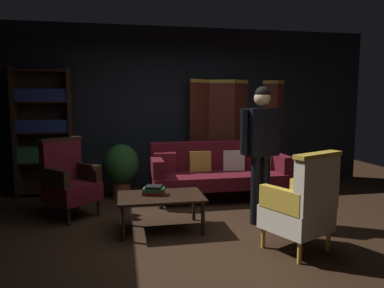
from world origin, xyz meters
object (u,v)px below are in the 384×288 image
(velvet_couch, at_px, (218,169))
(coffee_table, at_px, (161,199))
(bookshelf, at_px, (44,130))
(standing_figure, at_px, (261,142))
(book_red_leather, at_px, (154,193))
(armchair_gilt_accent, at_px, (302,205))
(potted_plant, at_px, (121,167))
(folding_screen, at_px, (243,130))
(armchair_wing_left, at_px, (69,180))
(book_black_cloth, at_px, (154,187))
(book_green_cloth, at_px, (154,190))

(velvet_couch, xyz_separation_m, coffee_table, (-1.04, -1.25, -0.08))
(bookshelf, bearing_deg, standing_figure, -34.25)
(bookshelf, xyz_separation_m, coffee_table, (1.66, -1.98, -0.69))
(bookshelf, xyz_separation_m, book_red_leather, (1.58, -1.93, -0.62))
(armchair_gilt_accent, xyz_separation_m, potted_plant, (-1.78, 2.43, 0.00))
(folding_screen, bearing_deg, armchair_gilt_accent, -97.98)
(armchair_gilt_accent, relative_size, armchair_wing_left, 1.00)
(armchair_gilt_accent, distance_m, book_red_leather, 1.70)
(folding_screen, bearing_deg, potted_plant, -164.31)
(armchair_wing_left, bearing_deg, standing_figure, -17.38)
(armchair_gilt_accent, xyz_separation_m, book_black_cloth, (-1.40, 0.95, 0.03))
(folding_screen, xyz_separation_m, armchair_wing_left, (-2.89, -1.40, -0.50))
(velvet_couch, relative_size, potted_plant, 2.48)
(bookshelf, distance_m, armchair_wing_left, 1.46)
(potted_plant, bearing_deg, folding_screen, 15.69)
(armchair_gilt_accent, relative_size, potted_plant, 1.21)
(velvet_couch, bearing_deg, standing_figure, -80.71)
(potted_plant, distance_m, book_black_cloth, 1.53)
(armchair_wing_left, bearing_deg, book_green_cloth, -33.64)
(velvet_couch, distance_m, armchair_gilt_accent, 2.17)
(velvet_couch, height_order, book_green_cloth, velvet_couch)
(coffee_table, bearing_deg, armchair_wing_left, 146.50)
(bookshelf, bearing_deg, folding_screen, 2.85)
(folding_screen, xyz_separation_m, velvet_couch, (-0.71, -0.91, -0.53))
(velvet_couch, relative_size, standing_figure, 1.25)
(folding_screen, distance_m, armchair_gilt_accent, 3.12)
(book_green_cloth, distance_m, book_black_cloth, 0.03)
(folding_screen, xyz_separation_m, book_black_cloth, (-1.83, -2.11, -0.47))
(coffee_table, bearing_deg, potted_plant, 106.55)
(book_green_cloth, bearing_deg, folding_screen, 48.97)
(armchair_wing_left, xyz_separation_m, book_green_cloth, (1.06, -0.70, -0.01))
(bookshelf, bearing_deg, book_green_cloth, -50.74)
(armchair_wing_left, bearing_deg, potted_plant, 49.04)
(armchair_wing_left, bearing_deg, bookshelf, 113.10)
(armchair_wing_left, bearing_deg, coffee_table, -33.50)
(coffee_table, distance_m, armchair_wing_left, 1.36)
(armchair_gilt_accent, bearing_deg, book_red_leather, 145.90)
(book_red_leather, height_order, book_green_cloth, book_green_cloth)
(velvet_couch, height_order, book_red_leather, velvet_couch)
(standing_figure, height_order, book_black_cloth, standing_figure)
(folding_screen, height_order, book_green_cloth, folding_screen)
(book_green_cloth, relative_size, book_black_cloth, 1.38)
(book_red_leather, bearing_deg, armchair_wing_left, 146.36)
(bookshelf, bearing_deg, coffee_table, -50.07)
(coffee_table, bearing_deg, book_black_cloth, 148.53)
(folding_screen, xyz_separation_m, book_green_cloth, (-1.83, -2.11, -0.50))
(bookshelf, distance_m, standing_figure, 3.51)
(standing_figure, distance_m, book_black_cloth, 1.42)
(standing_figure, bearing_deg, book_red_leather, 178.21)
(coffee_table, bearing_deg, velvet_couch, 50.12)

